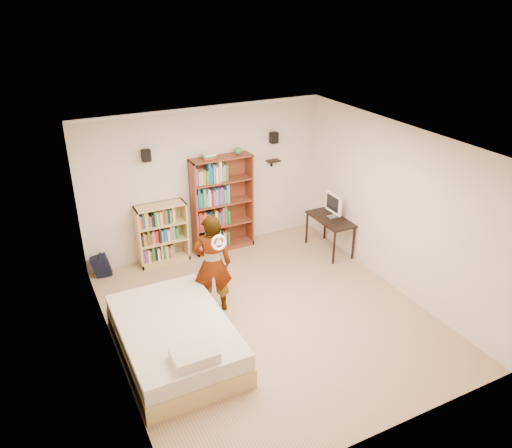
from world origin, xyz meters
The scene contains 14 objects.
ground centered at (0.00, 0.00, 0.00)m, with size 4.50×5.00×0.01m, color tan.
room_shell centered at (0.00, 0.00, 1.76)m, with size 4.52×5.02×2.71m.
crown_molding centered at (0.00, 0.00, 2.67)m, with size 4.50×5.00×0.06m.
speaker_left centered at (-1.05, 2.40, 2.00)m, with size 0.14×0.12×0.20m, color black.
speaker_right centered at (1.35, 2.40, 2.00)m, with size 0.14×0.12×0.20m, color black.
wall_shelf centered at (1.35, 2.41, 1.55)m, with size 0.25×0.16×0.03m, color black.
tall_bookshelf centered at (0.25, 2.33, 0.90)m, with size 1.14×0.33×1.81m, color brown, non-canonical shape.
low_bookshelf centered at (-0.92, 2.33, 0.56)m, with size 0.89×0.33×1.11m, color #D3B672, non-canonical shape.
computer_desk centered at (1.98, 1.34, 0.34)m, with size 0.49×0.99×0.67m, color black, non-canonical shape.
imac centered at (2.03, 1.36, 0.90)m, with size 0.09×0.45×0.45m, color white, non-canonical shape.
daybed centered at (-1.53, -0.18, 0.32)m, with size 1.40×2.15×0.63m, color beige, non-canonical shape.
person centered at (-0.67, 0.56, 0.79)m, with size 0.58×0.38×1.58m, color black.
wii_wheel centered at (-0.67, 0.26, 1.29)m, with size 0.23×0.23×0.04m, color white.
navy_bag centered at (-2.03, 2.31, 0.20)m, with size 0.30×0.20×0.41m, color black, non-canonical shape.
Camera 1 is at (-2.96, -5.49, 4.53)m, focal length 35.00 mm.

